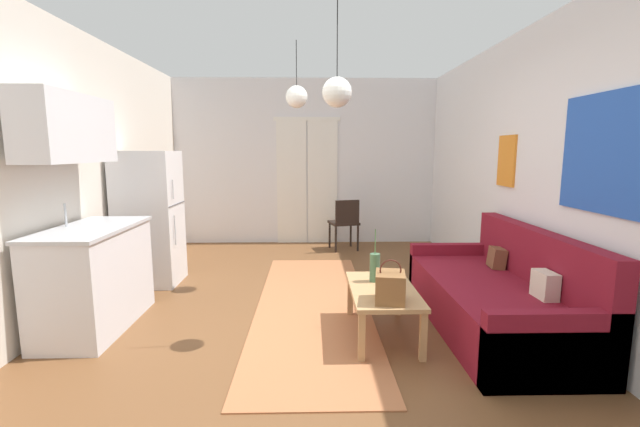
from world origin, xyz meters
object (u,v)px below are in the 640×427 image
refrigerator (149,218)px  accent_chair (345,221)px  pendant_lamp_near (337,92)px  pendant_lamp_far (297,97)px  couch (500,299)px  bamboo_vase (375,267)px  handbag (390,287)px  coffee_table (383,294)px

refrigerator → accent_chair: size_ratio=1.92×
pendant_lamp_near → pendant_lamp_far: 1.43m
couch → bamboo_vase: bearing=176.1°
bamboo_vase → accent_chair: bamboo_vase is taller
accent_chair → pendant_lamp_near: (-0.33, -3.11, 1.54)m
bamboo_vase → accent_chair: (-0.03, 2.88, -0.08)m
accent_chair → handbag: bearing=77.7°
handbag → refrigerator: (-2.48, 1.80, 0.25)m
pendant_lamp_far → pendant_lamp_near: bearing=-75.6°
bamboo_vase → refrigerator: refrigerator is taller
bamboo_vase → handbag: (0.04, -0.49, -0.01)m
refrigerator → pendant_lamp_far: bearing=-5.1°
couch → handbag: couch is taller
handbag → pendant_lamp_far: size_ratio=0.46×
coffee_table → handbag: 0.35m
refrigerator → pendant_lamp_far: size_ratio=2.18×
handbag → accent_chair: accent_chair is taller
couch → coffee_table: size_ratio=2.11×
coffee_table → pendant_lamp_near: (-0.40, -0.04, 1.64)m
bamboo_vase → refrigerator: bearing=151.9°
coffee_table → refrigerator: refrigerator is taller
pendant_lamp_far → handbag: bearing=-65.4°
coffee_table → pendant_lamp_near: 1.69m
pendant_lamp_near → handbag: bearing=-33.6°
couch → handbag: (-1.05, -0.42, 0.26)m
refrigerator → pendant_lamp_far: pendant_lamp_far is taller
refrigerator → pendant_lamp_far: (1.73, -0.15, 1.36)m
bamboo_vase → pendant_lamp_near: pendant_lamp_near is taller
couch → refrigerator: refrigerator is taller
coffee_table → bamboo_vase: 0.26m
handbag → accent_chair: size_ratio=0.41×
accent_chair → bamboo_vase: bearing=77.0°
accent_chair → pendant_lamp_near: size_ratio=0.96×
handbag → refrigerator: refrigerator is taller
bamboo_vase → pendant_lamp_near: (-0.36, -0.23, 1.46)m
coffee_table → handbag: size_ratio=2.96×
couch → pendant_lamp_near: pendant_lamp_near is taller
accent_chair → coffee_table: bearing=77.8°
coffee_table → accent_chair: accent_chair is taller
pendant_lamp_far → accent_chair: bearing=68.4°
accent_chair → pendant_lamp_far: (-0.68, -1.73, 1.67)m
refrigerator → couch: bearing=-21.3°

